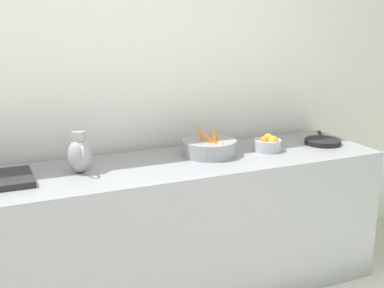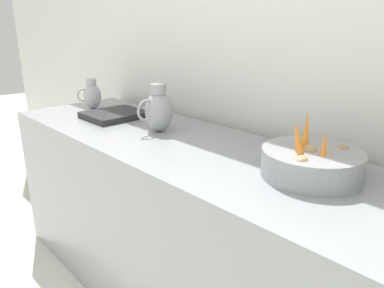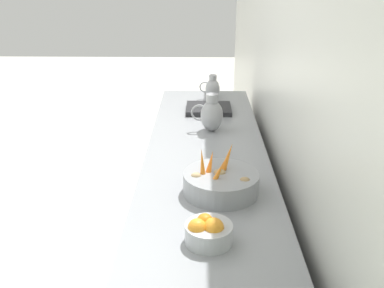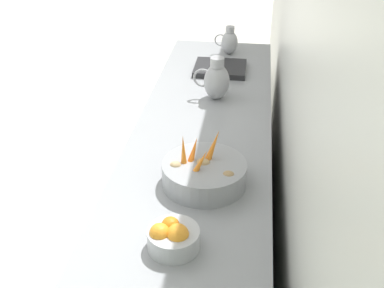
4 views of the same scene
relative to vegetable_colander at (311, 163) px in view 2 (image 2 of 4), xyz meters
The scene contains 5 objects.
prep_counter 0.65m from the vegetable_colander, 80.34° to the right, with size 0.72×3.00×0.94m, color gray.
vegetable_colander is the anchor object (origin of this frame).
metal_pitcher_tall 0.87m from the vegetable_colander, 88.15° to the right, with size 0.21×0.15×0.25m.
metal_pitcher_short 1.63m from the vegetable_colander, 89.84° to the right, with size 0.17×0.12×0.20m.
counter_sink_basin 1.30m from the vegetable_colander, 88.28° to the right, with size 0.34×0.30×0.04m, color #232326.
Camera 2 is at (-0.37, 1.17, 1.47)m, focal length 33.82 mm.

